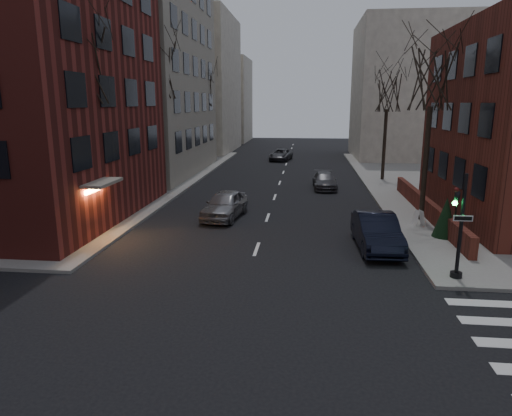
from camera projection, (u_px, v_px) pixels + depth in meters
The scene contains 19 objects.
building_left_tan at pixel (96, 19), 41.18m from camera, with size 18.00×18.00×28.00m, color gray.
low_wall_right at pixel (426, 207), 26.86m from camera, with size 0.35×16.00×1.00m, color maroon.
building_distant_la at pixel (182, 85), 62.43m from camera, with size 14.00×16.00×18.00m, color beige.
building_distant_ra at pixel (415, 91), 54.60m from camera, with size 14.00×14.00×16.00m, color beige.
building_distant_lb at pixel (220, 100), 79.12m from camera, with size 10.00×12.00×14.00m, color beige.
traffic_signal at pixel (459, 233), 17.04m from camera, with size 0.76×0.44×4.00m.
tree_left_a at pixel (82, 64), 22.19m from camera, with size 4.18×4.18×10.26m.
tree_left_b at pixel (159, 71), 33.71m from camera, with size 4.40×4.40×10.80m.
tree_left_c at pixel (202, 89), 47.46m from camera, with size 3.96×3.96×9.72m.
tree_right_a at pixel (433, 76), 24.27m from camera, with size 3.96×3.96×9.72m.
tree_right_b at pixel (388, 91), 37.93m from camera, with size 3.74×3.74×9.18m.
streetlamp_near at pixel (152, 139), 30.83m from camera, with size 0.36×0.36×6.28m.
streetlamp_far at pixel (212, 125), 50.19m from camera, with size 0.36×0.36×6.28m.
parked_sedan at pixel (377, 232), 21.12m from camera, with size 1.73×4.97×1.64m, color black.
car_lane_silver at pixel (225, 205), 26.80m from camera, with size 1.89×4.70×1.60m, color gray.
car_lane_gray at pixel (325, 181), 35.92m from camera, with size 1.77×4.34×1.26m, color #3D3C41.
car_lane_far at pixel (281, 155), 53.50m from camera, with size 2.19×4.74×1.32m, color #3B3B40.
sandwich_board at pixel (419, 218), 24.67m from camera, with size 0.38×0.53×0.85m, color silver.
evergreen_shrub at pixel (446, 217), 22.46m from camera, with size 1.19×1.19×1.98m, color black.
Camera 1 is at (2.20, -8.12, 6.67)m, focal length 32.00 mm.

